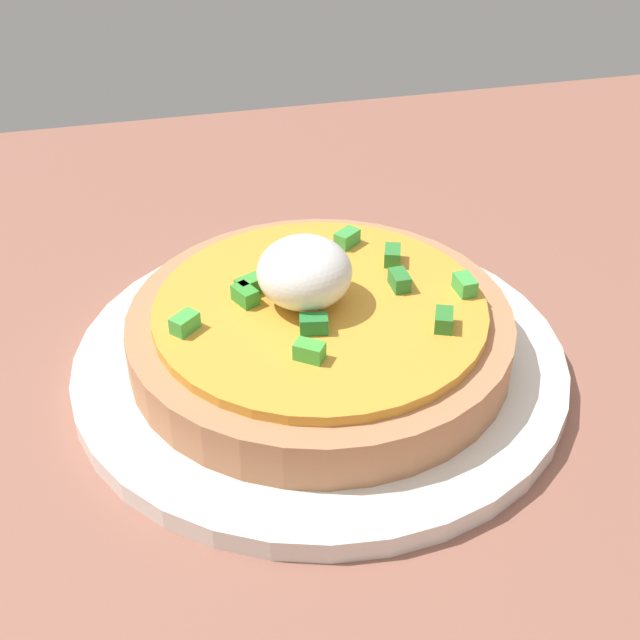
# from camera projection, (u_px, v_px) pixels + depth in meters

# --- Properties ---
(dining_table) EXTENTS (1.17, 0.77, 0.03)m
(dining_table) POSITION_uv_depth(u_px,v_px,m) (247.00, 481.00, 0.41)
(dining_table) COLOR #935D4C
(dining_table) RESTS_ON ground
(plate) EXTENTS (0.24, 0.24, 0.01)m
(plate) POSITION_uv_depth(u_px,v_px,m) (320.00, 362.00, 0.44)
(plate) COLOR white
(plate) RESTS_ON dining_table
(pizza) EXTENTS (0.19, 0.19, 0.06)m
(pizza) POSITION_uv_depth(u_px,v_px,m) (319.00, 326.00, 0.43)
(pizza) COLOR tan
(pizza) RESTS_ON plate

